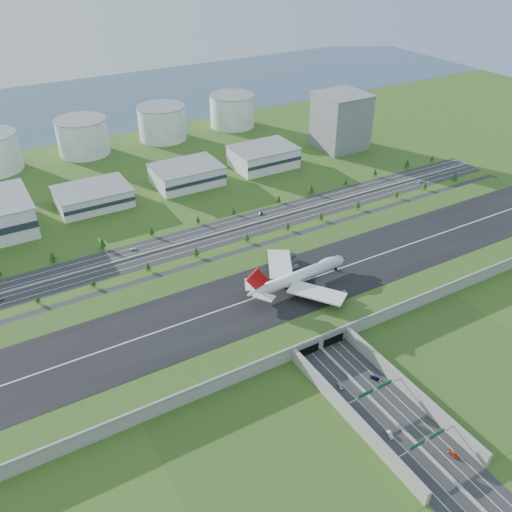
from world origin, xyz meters
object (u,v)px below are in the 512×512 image
car_2 (375,378)px  car_3 (454,454)px  boeing_747 (300,276)px  car_1 (390,434)px  car_7 (133,249)px  car_5 (260,214)px  office_tower (341,121)px  car_4 (0,300)px  car_0 (340,386)px  car_6 (420,182)px

car_2 → car_3: (-0.39, -54.44, 0.07)m
boeing_747 → car_1: (-25.33, -113.83, -13.92)m
car_7 → car_2: bearing=30.6°
car_2 → car_7: car_7 is taller
car_2 → car_5: bearing=-124.7°
office_tower → car_4: size_ratio=13.85×
car_4 → car_2: bearing=-139.0°
car_0 → office_tower: bearing=62.1°
car_7 → office_tower: bearing=120.4°
office_tower → car_5: 174.98m
office_tower → car_0: (-208.65, -274.17, -26.59)m
boeing_747 → car_2: boeing_747 is taller
office_tower → car_7: office_tower is taller
car_0 → car_4: 217.71m
boeing_747 → car_2: (-7.22, -81.95, -14.08)m
car_0 → car_4: (-140.44, 166.36, -0.12)m
boeing_747 → car_4: boeing_747 is taller
car_6 → car_7: bearing=92.0°
car_0 → car_5: size_ratio=1.12×
office_tower → car_4: bearing=-162.8°
car_6 → car_7: size_ratio=1.11×
boeing_747 → car_2: bearing=-98.3°
car_0 → car_1: car_1 is taller
car_3 → car_7: (-66.62, 242.39, -0.05)m
car_5 → car_1: bearing=-39.1°
office_tower → car_1: size_ratio=10.59×
car_1 → car_5: (59.57, 220.75, -0.17)m
car_4 → car_6: 358.25m
car_0 → car_6: 272.94m
car_1 → car_7: car_1 is taller
car_1 → car_2: size_ratio=1.05×
car_0 → car_7: (-47.68, 183.59, -0.08)m
car_1 → car_3: size_ratio=0.99×
car_6 → boeing_747: bearing=120.5°
car_0 → car_1: bearing=-78.8°
car_1 → car_0: bearing=105.0°
boeing_747 → car_6: bearing=21.2°
car_0 → car_1: size_ratio=0.90×
car_5 → car_7: size_ratio=0.85×
car_6 → office_tower: bearing=10.9°
car_2 → car_5: size_ratio=1.19×
car_3 → car_6: (198.87, 223.30, -0.01)m
office_tower → car_6: size_ratio=10.14×
office_tower → car_6: bearing=-85.2°
office_tower → car_0: size_ratio=11.79×
boeing_747 → car_6: (191.26, 86.90, -14.02)m
car_4 → car_5: 202.04m
boeing_747 → car_6: 210.54m
car_0 → car_2: size_ratio=0.94×
car_0 → car_5: 194.26m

